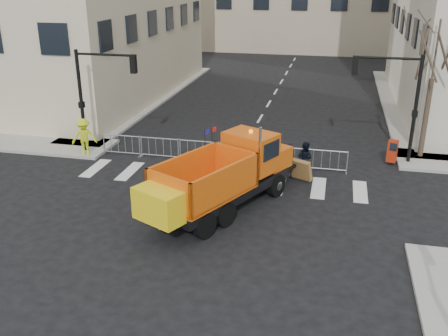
% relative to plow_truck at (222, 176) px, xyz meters
% --- Properties ---
extents(ground, '(120.00, 120.00, 0.00)m').
position_rel_plow_truck_xyz_m(ground, '(-0.59, -2.39, -1.51)').
color(ground, black).
rests_on(ground, ground).
extents(sidewalk_back, '(64.00, 5.00, 0.15)m').
position_rel_plow_truck_xyz_m(sidewalk_back, '(-0.59, 6.11, -1.43)').
color(sidewalk_back, gray).
rests_on(sidewalk_back, ground).
extents(traffic_light_left, '(0.18, 0.18, 5.40)m').
position_rel_plow_truck_xyz_m(traffic_light_left, '(-8.59, 5.11, 1.19)').
color(traffic_light_left, black).
rests_on(traffic_light_left, ground).
extents(traffic_light_right, '(0.18, 0.18, 5.40)m').
position_rel_plow_truck_xyz_m(traffic_light_right, '(7.91, 7.11, 1.19)').
color(traffic_light_right, black).
rests_on(traffic_light_right, ground).
extents(crowd_barriers, '(12.60, 0.60, 1.10)m').
position_rel_plow_truck_xyz_m(crowd_barriers, '(-1.34, 5.21, -0.96)').
color(crowd_barriers, '#9EA0A5').
rests_on(crowd_barriers, ground).
extents(street_tree, '(3.00, 3.00, 7.50)m').
position_rel_plow_truck_xyz_m(street_tree, '(8.61, 8.11, 2.24)').
color(street_tree, '#382B21').
rests_on(street_tree, ground).
extents(plow_truck, '(5.92, 8.86, 3.39)m').
position_rel_plow_truck_xyz_m(plow_truck, '(0.00, 0.00, 0.00)').
color(plow_truck, black).
rests_on(plow_truck, ground).
extents(cop_a, '(0.75, 0.72, 1.73)m').
position_rel_plow_truck_xyz_m(cop_a, '(2.24, 3.87, -0.64)').
color(cop_a, black).
rests_on(cop_a, ground).
extents(cop_b, '(0.97, 0.88, 1.62)m').
position_rel_plow_truck_xyz_m(cop_b, '(2.93, 4.61, -0.69)').
color(cop_b, black).
rests_on(cop_b, ground).
extents(cop_c, '(1.13, 0.88, 1.78)m').
position_rel_plow_truck_xyz_m(cop_c, '(1.91, 3.05, -0.61)').
color(cop_c, black).
rests_on(cop_c, ground).
extents(worker, '(1.42, 1.17, 1.92)m').
position_rel_plow_truck_xyz_m(worker, '(-8.26, 4.41, -0.40)').
color(worker, '#C2D218').
rests_on(worker, sidewalk_back).
extents(newspaper_box, '(0.55, 0.51, 1.10)m').
position_rel_plow_truck_xyz_m(newspaper_box, '(7.08, 6.89, -0.81)').
color(newspaper_box, '#A4250C').
rests_on(newspaper_box, sidewalk_back).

